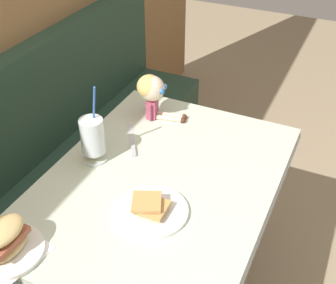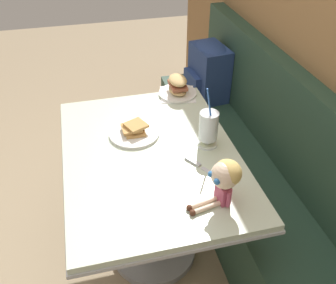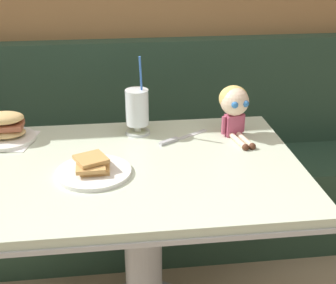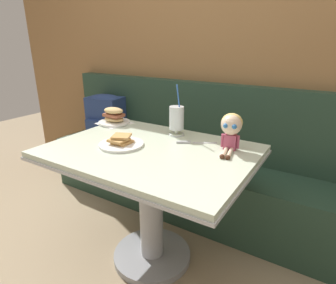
{
  "view_description": "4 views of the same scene",
  "coord_description": "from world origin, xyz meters",
  "px_view_note": "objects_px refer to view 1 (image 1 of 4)",
  "views": [
    {
      "loc": [
        -1.11,
        -0.37,
        1.8
      ],
      "look_at": [
        0.11,
        0.2,
        0.83
      ],
      "focal_mm": 47.96,
      "sensor_mm": 36.0,
      "label": 1
    },
    {
      "loc": [
        1.35,
        -0.07,
        1.83
      ],
      "look_at": [
        0.05,
        0.25,
        0.82
      ],
      "focal_mm": 39.95,
      "sensor_mm": 36.0,
      "label": 2
    },
    {
      "loc": [
        -0.09,
        -1.29,
        1.49
      ],
      "look_at": [
        0.1,
        0.21,
        0.81
      ],
      "focal_mm": 51.44,
      "sensor_mm": 36.0,
      "label": 3
    },
    {
      "loc": [
        0.85,
        -0.99,
        1.3
      ],
      "look_at": [
        0.11,
        0.19,
        0.8
      ],
      "focal_mm": 30.25,
      "sensor_mm": 36.0,
      "label": 4
    }
  ],
  "objects_px": {
    "toast_plate": "(151,210)",
    "milkshake_glass": "(93,138)",
    "butter_knife": "(133,145)",
    "sandwich_plate": "(5,243)",
    "seated_doll": "(152,91)"
  },
  "relations": [
    {
      "from": "sandwich_plate",
      "to": "seated_doll",
      "type": "xyz_separation_m",
      "value": [
        0.87,
        -0.05,
        0.08
      ]
    },
    {
      "from": "toast_plate",
      "to": "butter_knife",
      "type": "height_order",
      "value": "toast_plate"
    },
    {
      "from": "toast_plate",
      "to": "milkshake_glass",
      "type": "height_order",
      "value": "milkshake_glass"
    },
    {
      "from": "seated_doll",
      "to": "sandwich_plate",
      "type": "bearing_deg",
      "value": 176.64
    },
    {
      "from": "toast_plate",
      "to": "butter_knife",
      "type": "bearing_deg",
      "value": 37.66
    },
    {
      "from": "butter_knife",
      "to": "sandwich_plate",
      "type": "bearing_deg",
      "value": 173.2
    },
    {
      "from": "toast_plate",
      "to": "seated_doll",
      "type": "xyz_separation_m",
      "value": [
        0.54,
        0.26,
        0.11
      ]
    },
    {
      "from": "milkshake_glass",
      "to": "seated_doll",
      "type": "distance_m",
      "value": 0.37
    },
    {
      "from": "butter_knife",
      "to": "milkshake_glass",
      "type": "bearing_deg",
      "value": 147.59
    },
    {
      "from": "butter_knife",
      "to": "seated_doll",
      "type": "relative_size",
      "value": 0.92
    },
    {
      "from": "toast_plate",
      "to": "seated_doll",
      "type": "bearing_deg",
      "value": 26.03
    },
    {
      "from": "butter_knife",
      "to": "seated_doll",
      "type": "distance_m",
      "value": 0.26
    },
    {
      "from": "butter_knife",
      "to": "seated_doll",
      "type": "xyz_separation_m",
      "value": [
        0.23,
        0.03,
        0.12
      ]
    },
    {
      "from": "sandwich_plate",
      "to": "toast_plate",
      "type": "bearing_deg",
      "value": -43.15
    },
    {
      "from": "milkshake_glass",
      "to": "toast_plate",
      "type": "bearing_deg",
      "value": -117.35
    }
  ]
}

